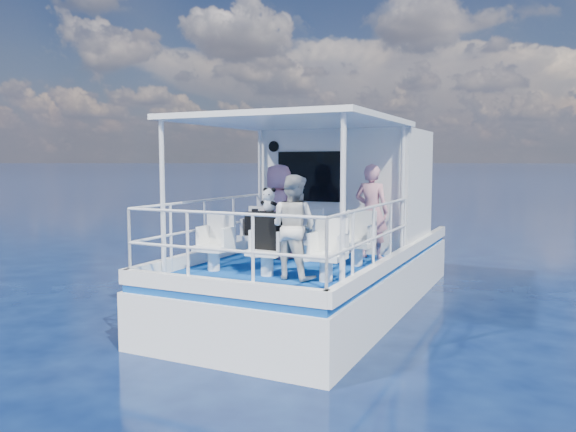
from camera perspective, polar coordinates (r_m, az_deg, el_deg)
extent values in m
plane|color=#071235|center=(9.22, 1.11, -10.32)|extent=(2000.00, 2000.00, 0.00)
cube|color=white|center=(10.10, 3.49, -8.90)|extent=(3.00, 7.00, 1.60)
cube|color=#0A3E94|center=(9.93, 3.51, -4.14)|extent=(2.90, 6.90, 0.10)
cube|color=white|center=(11.01, 6.09, 2.81)|extent=(2.85, 2.00, 2.20)
cube|color=white|center=(8.71, 0.60, 9.64)|extent=(3.00, 3.20, 0.08)
cylinder|color=white|center=(8.12, -12.62, 1.75)|extent=(0.07, 0.07, 2.20)
cylinder|color=white|center=(6.80, 5.60, 1.15)|extent=(0.07, 0.07, 2.20)
cylinder|color=white|center=(10.55, -2.86, 2.72)|extent=(0.07, 0.07, 2.20)
cylinder|color=white|center=(9.57, 11.53, 2.33)|extent=(0.07, 0.07, 2.20)
cube|color=white|center=(9.55, -3.30, -3.06)|extent=(0.48, 0.46, 0.38)
cube|color=white|center=(9.16, 1.64, -3.43)|extent=(0.48, 0.46, 0.38)
cube|color=white|center=(8.84, 7.00, -3.80)|extent=(0.48, 0.46, 0.38)
cube|color=white|center=(8.45, -7.56, -4.23)|extent=(0.48, 0.46, 0.38)
cube|color=white|center=(8.00, -2.14, -4.74)|extent=(0.48, 0.46, 0.38)
cube|color=white|center=(7.64, 3.89, -5.25)|extent=(0.48, 0.46, 0.38)
imported|color=#C7809C|center=(9.36, -0.95, 0.45)|extent=(0.69, 0.58, 1.57)
imported|color=pink|center=(9.46, 8.47, 0.46)|extent=(0.60, 0.41, 1.58)
imported|color=silver|center=(7.73, 0.54, -1.12)|extent=(0.78, 0.65, 1.44)
cube|color=black|center=(9.44, -3.40, -0.80)|extent=(0.30, 0.17, 0.39)
cube|color=black|center=(7.95, -2.04, -1.49)|extent=(0.35, 0.20, 0.53)
cube|color=black|center=(9.41, -3.38, 0.56)|extent=(0.09, 0.06, 0.06)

